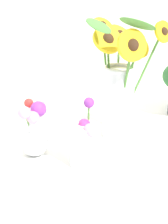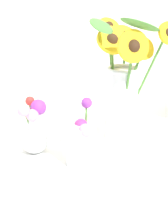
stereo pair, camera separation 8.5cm
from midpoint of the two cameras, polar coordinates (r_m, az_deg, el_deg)
name	(u,v)px [view 1 (the left image)]	position (r m, az deg, el deg)	size (l,w,h in m)	color
ground_plane	(90,160)	(0.88, -1.63, -8.86)	(6.00, 6.00, 0.00)	white
serving_tray	(84,152)	(0.90, -2.71, -7.40)	(0.51, 0.51, 0.02)	white
mason_jar_sunflowers	(119,85)	(0.92, 3.85, 4.89)	(0.23, 0.23, 0.37)	silver
vase_small_center	(83,141)	(0.79, -3.18, -5.30)	(0.09, 0.08, 0.18)	white
vase_bulb_right	(34,133)	(0.86, -11.90, -3.89)	(0.08, 0.08, 0.15)	white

